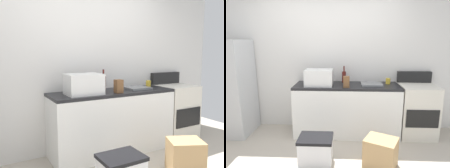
{
  "view_description": "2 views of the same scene",
  "coord_description": "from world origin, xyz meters",
  "views": [
    {
      "loc": [
        -1.34,
        -1.69,
        1.43
      ],
      "look_at": [
        0.15,
        0.95,
        1.04
      ],
      "focal_mm": 37.84,
      "sensor_mm": 36.0,
      "label": 1
    },
    {
      "loc": [
        0.3,
        -2.16,
        1.67
      ],
      "look_at": [
        0.16,
        0.98,
        0.96
      ],
      "focal_mm": 32.03,
      "sensor_mm": 36.0,
      "label": 2
    }
  ],
  "objects": [
    {
      "name": "stove_oven",
      "position": [
        1.52,
        1.21,
        0.47
      ],
      "size": [
        0.6,
        0.61,
        1.1
      ],
      "color": "silver",
      "rests_on": "ground_plane"
    },
    {
      "name": "sink_basin",
      "position": [
        0.73,
        1.21,
        0.92
      ],
      "size": [
        0.36,
        0.32,
        0.03
      ],
      "primitive_type": "cube",
      "color": "slate",
      "rests_on": "kitchen_counter"
    },
    {
      "name": "cardboard_box_large",
      "position": [
        0.76,
        0.23,
        0.2
      ],
      "size": [
        0.5,
        0.47,
        0.4
      ],
      "primitive_type": "cube",
      "rotation": [
        0.0,
        0.0,
        -0.45
      ],
      "color": "tan",
      "rests_on": "ground_plane"
    },
    {
      "name": "wall_back",
      "position": [
        0.0,
        1.55,
        1.3
      ],
      "size": [
        5.0,
        0.1,
        2.6
      ],
      "primitive_type": "cube",
      "color": "silver",
      "rests_on": "ground_plane"
    },
    {
      "name": "wine_bottle",
      "position": [
        0.25,
        1.38,
        1.01
      ],
      "size": [
        0.07,
        0.07,
        0.3
      ],
      "color": "#591E19",
      "rests_on": "kitchen_counter"
    },
    {
      "name": "microwave",
      "position": [
        -0.17,
        1.14,
        1.04
      ],
      "size": [
        0.46,
        0.34,
        0.27
      ],
      "primitive_type": "cube",
      "color": "white",
      "rests_on": "kitchen_counter"
    },
    {
      "name": "storage_bin",
      "position": [
        -0.11,
        0.29,
        0.19
      ],
      "size": [
        0.46,
        0.36,
        0.38
      ],
      "color": "silver",
      "rests_on": "ground_plane"
    },
    {
      "name": "coffee_mug",
      "position": [
        1.02,
        1.31,
        0.95
      ],
      "size": [
        0.08,
        0.08,
        0.1
      ],
      "primitive_type": "cylinder",
      "color": "gold",
      "rests_on": "kitchen_counter"
    },
    {
      "name": "refrigerator",
      "position": [
        -1.75,
        1.15,
        0.83
      ],
      "size": [
        0.68,
        0.66,
        1.66
      ],
      "primitive_type": "cube",
      "color": "silver",
      "rests_on": "ground_plane"
    },
    {
      "name": "knife_block",
      "position": [
        0.29,
        1.03,
        0.99
      ],
      "size": [
        0.1,
        0.1,
        0.18
      ],
      "primitive_type": "cube",
      "color": "brown",
      "rests_on": "kitchen_counter"
    },
    {
      "name": "kitchen_counter",
      "position": [
        0.3,
        1.2,
        0.45
      ],
      "size": [
        1.8,
        0.6,
        0.9
      ],
      "color": "white",
      "rests_on": "ground_plane"
    }
  ]
}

